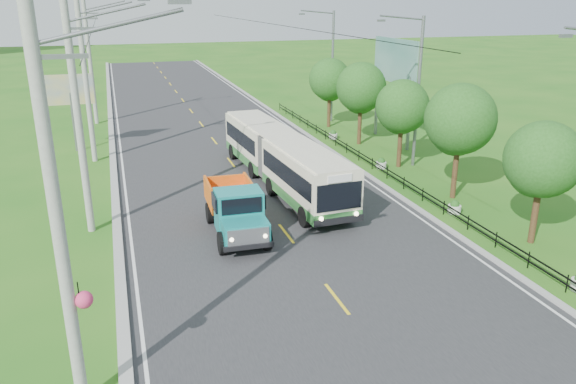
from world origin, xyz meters
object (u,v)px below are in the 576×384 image
pole_nearest (61,228)px  streetlight_mid (416,87)px  planter_far (333,135)px  dump_truck (236,207)px  planter_near (454,208)px  bus (281,156)px  tree_second (541,163)px  planter_mid (381,164)px  pole_near (79,120)px  tree_third (459,123)px  billboard_right (395,67)px  tree_back (330,81)px  pole_far (90,61)px  billboard_left (70,95)px  pole_mid (87,81)px  tree_fifth (361,90)px  tree_fourth (402,109)px  streetlight_far (331,63)px

pole_nearest → streetlight_mid: 25.41m
planter_far → dump_truck: 18.74m
planter_near → bus: size_ratio=0.05×
tree_second → planter_mid: tree_second is taller
pole_near → pole_nearest: bearing=-89.9°
tree_third → billboard_right: size_ratio=0.82×
tree_back → planter_near: 20.46m
pole_far → streetlight_mid: bearing=-45.1°
tree_third → billboard_right: bearing=78.4°
billboard_left → billboard_right: (21.80, -4.00, 1.48)m
pole_near → billboard_left: bearing=94.7°
pole_nearest → streetlight_mid: size_ratio=1.10×
planter_near → billboard_left: size_ratio=0.13×
pole_mid → tree_fifth: (18.12, -0.86, -1.24)m
tree_fourth → planter_mid: size_ratio=8.06×
tree_second → streetlight_mid: bearing=86.2°
tree_fourth → planter_far: size_ratio=8.06×
dump_truck → streetlight_mid: bearing=31.6°
pole_mid → tree_second: pole_mid is taller
tree_fourth → dump_truck: (-11.98, -7.48, -2.28)m
streetlight_mid → dump_truck: size_ratio=1.64×
planter_far → tree_second: bearing=-86.4°
pole_nearest → dump_truck: (6.12, 9.66, -3.63)m
planter_far → streetlight_mid: bearing=-75.7°
bus → pole_near: bearing=-163.6°
planter_near → planter_mid: 8.00m
bus → streetlight_mid: bearing=5.3°
billboard_right → pole_mid: bearing=177.2°
pole_far → tree_back: bearing=-20.7°
tree_second → tree_fourth: tree_fourth is taller
dump_truck → billboard_left: bearing=114.7°
pole_nearest → streetlight_far: (18.88, 31.00, -0.03)m
planter_near → planter_far: same height
tree_back → tree_fourth: bearing=-90.0°
streetlight_mid → dump_truck: 15.16m
pole_mid → tree_fourth: bearing=-20.7°
pole_nearest → planter_near: (16.84, 9.00, -4.65)m
pole_nearest → tree_third: pole_nearest is taller
tree_fifth → billboard_left: 19.74m
tree_fifth → tree_back: bearing=90.0°
tree_fourth → pole_far: bearing=133.9°
planter_far → tree_fifth: bearing=-56.0°
planter_far → billboard_right: billboard_right is taller
pole_near → bus: size_ratio=0.67×
planter_mid → pole_mid: bearing=157.5°
pole_nearest → bus: size_ratio=0.67×
pole_mid → planter_far: bearing=3.4°
streetlight_far → pole_nearest: bearing=-121.3°
pole_mid → tree_fifth: pole_mid is taller
tree_fourth → tree_fifth: bearing=90.0°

